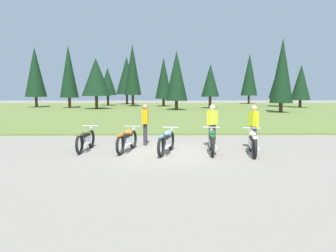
{
  "coord_description": "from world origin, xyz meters",
  "views": [
    {
      "loc": [
        -0.25,
        -11.49,
        2.17
      ],
      "look_at": [
        0.0,
        0.6,
        0.9
      ],
      "focal_mm": 35.02,
      "sensor_mm": 36.0,
      "label": 1
    }
  ],
  "objects_px": {
    "motorcycle_olive": "(86,139)",
    "motorcycle_british_green": "(212,141)",
    "rider_with_back_turned": "(254,124)",
    "motorcycle_orange": "(127,140)",
    "rider_in_hivis_vest": "(212,123)",
    "motorcycle_cream": "(253,142)",
    "rider_checking_bike": "(145,122)",
    "motorcycle_sky_blue": "(167,141)"
  },
  "relations": [
    {
      "from": "motorcycle_sky_blue",
      "to": "rider_checking_bike",
      "type": "distance_m",
      "value": 2.07
    },
    {
      "from": "motorcycle_sky_blue",
      "to": "rider_in_hivis_vest",
      "type": "relative_size",
      "value": 1.23
    },
    {
      "from": "motorcycle_sky_blue",
      "to": "motorcycle_cream",
      "type": "xyz_separation_m",
      "value": [
        2.98,
        -0.29,
        0.0
      ]
    },
    {
      "from": "rider_in_hivis_vest",
      "to": "motorcycle_cream",
      "type": "bearing_deg",
      "value": -54.27
    },
    {
      "from": "motorcycle_british_green",
      "to": "rider_in_hivis_vest",
      "type": "relative_size",
      "value": 1.26
    },
    {
      "from": "rider_with_back_turned",
      "to": "rider_checking_bike",
      "type": "distance_m",
      "value": 4.26
    },
    {
      "from": "motorcycle_orange",
      "to": "rider_checking_bike",
      "type": "relative_size",
      "value": 1.24
    },
    {
      "from": "rider_in_hivis_vest",
      "to": "motorcycle_british_green",
      "type": "bearing_deg",
      "value": -98.99
    },
    {
      "from": "motorcycle_british_green",
      "to": "motorcycle_sky_blue",
      "type": "bearing_deg",
      "value": -179.97
    },
    {
      "from": "motorcycle_british_green",
      "to": "rider_with_back_turned",
      "type": "relative_size",
      "value": 1.26
    },
    {
      "from": "motorcycle_british_green",
      "to": "rider_in_hivis_vest",
      "type": "distance_m",
      "value": 1.43
    },
    {
      "from": "motorcycle_olive",
      "to": "motorcycle_cream",
      "type": "distance_m",
      "value": 6.01
    },
    {
      "from": "motorcycle_british_green",
      "to": "rider_with_back_turned",
      "type": "height_order",
      "value": "rider_with_back_turned"
    },
    {
      "from": "motorcycle_olive",
      "to": "rider_in_hivis_vest",
      "type": "distance_m",
      "value": 4.87
    },
    {
      "from": "motorcycle_olive",
      "to": "motorcycle_cream",
      "type": "relative_size",
      "value": 1.01
    },
    {
      "from": "rider_with_back_turned",
      "to": "rider_in_hivis_vest",
      "type": "height_order",
      "value": "same"
    },
    {
      "from": "motorcycle_cream",
      "to": "rider_with_back_turned",
      "type": "xyz_separation_m",
      "value": [
        0.31,
        1.04,
        0.51
      ]
    },
    {
      "from": "motorcycle_orange",
      "to": "motorcycle_sky_blue",
      "type": "height_order",
      "value": "same"
    },
    {
      "from": "motorcycle_olive",
      "to": "motorcycle_british_green",
      "type": "distance_m",
      "value": 4.62
    },
    {
      "from": "motorcycle_orange",
      "to": "motorcycle_british_green",
      "type": "bearing_deg",
      "value": -7.18
    },
    {
      "from": "rider_in_hivis_vest",
      "to": "motorcycle_orange",
      "type": "bearing_deg",
      "value": -163.82
    },
    {
      "from": "motorcycle_sky_blue",
      "to": "rider_with_back_turned",
      "type": "relative_size",
      "value": 1.23
    },
    {
      "from": "motorcycle_olive",
      "to": "rider_checking_bike",
      "type": "distance_m",
      "value": 2.52
    },
    {
      "from": "motorcycle_british_green",
      "to": "rider_with_back_turned",
      "type": "bearing_deg",
      "value": 24.18
    },
    {
      "from": "motorcycle_olive",
      "to": "motorcycle_cream",
      "type": "height_order",
      "value": "same"
    },
    {
      "from": "motorcycle_olive",
      "to": "rider_with_back_turned",
      "type": "height_order",
      "value": "rider_with_back_turned"
    },
    {
      "from": "motorcycle_olive",
      "to": "motorcycle_british_green",
      "type": "height_order",
      "value": "same"
    },
    {
      "from": "motorcycle_british_green",
      "to": "motorcycle_cream",
      "type": "relative_size",
      "value": 1.01
    },
    {
      "from": "rider_with_back_turned",
      "to": "rider_checking_bike",
      "type": "relative_size",
      "value": 1.0
    },
    {
      "from": "motorcycle_olive",
      "to": "motorcycle_sky_blue",
      "type": "height_order",
      "value": "same"
    },
    {
      "from": "motorcycle_orange",
      "to": "motorcycle_cream",
      "type": "relative_size",
      "value": 0.99
    },
    {
      "from": "rider_checking_bike",
      "to": "motorcycle_sky_blue",
      "type": "bearing_deg",
      "value": -65.37
    },
    {
      "from": "motorcycle_sky_blue",
      "to": "rider_in_hivis_vest",
      "type": "distance_m",
      "value": 2.31
    },
    {
      "from": "motorcycle_orange",
      "to": "motorcycle_cream",
      "type": "height_order",
      "value": "same"
    },
    {
      "from": "motorcycle_cream",
      "to": "motorcycle_sky_blue",
      "type": "bearing_deg",
      "value": 174.48
    },
    {
      "from": "motorcycle_olive",
      "to": "rider_with_back_turned",
      "type": "distance_m",
      "value": 6.28
    },
    {
      "from": "motorcycle_olive",
      "to": "motorcycle_orange",
      "type": "xyz_separation_m",
      "value": [
        1.55,
        -0.21,
        0.0
      ]
    },
    {
      "from": "rider_in_hivis_vest",
      "to": "motorcycle_sky_blue",
      "type": "bearing_deg",
      "value": -143.94
    },
    {
      "from": "motorcycle_olive",
      "to": "motorcycle_british_green",
      "type": "relative_size",
      "value": 1.0
    },
    {
      "from": "rider_with_back_turned",
      "to": "rider_in_hivis_vest",
      "type": "distance_m",
      "value": 1.57
    },
    {
      "from": "rider_with_back_turned",
      "to": "motorcycle_cream",
      "type": "bearing_deg",
      "value": -106.43
    },
    {
      "from": "motorcycle_olive",
      "to": "rider_checking_bike",
      "type": "xyz_separation_m",
      "value": [
        2.13,
        1.24,
        0.51
      ]
    }
  ]
}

